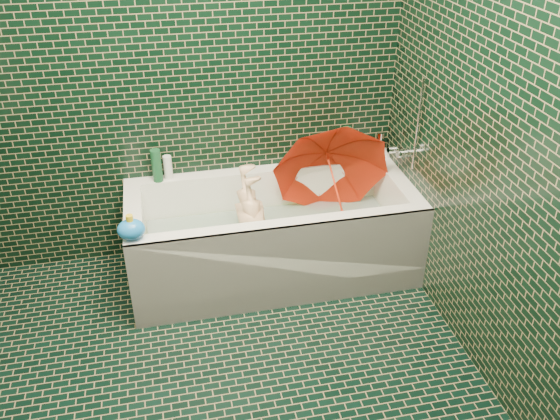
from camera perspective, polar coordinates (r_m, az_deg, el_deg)
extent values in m
plane|color=black|center=(2.98, -5.41, -18.53)|extent=(2.80, 2.80, 0.00)
plane|color=black|center=(3.48, -9.67, 13.87)|extent=(2.80, 0.00, 2.80)
plane|color=black|center=(2.61, 22.72, 5.86)|extent=(0.00, 2.80, 2.80)
cube|color=white|center=(3.72, -0.72, -4.79)|extent=(1.70, 0.75, 0.15)
cube|color=white|center=(3.84, -1.74, 1.34)|extent=(1.70, 0.10, 0.40)
cube|color=white|center=(3.30, 0.40, -4.18)|extent=(1.70, 0.10, 0.40)
cube|color=white|center=(3.78, 11.20, 0.21)|extent=(0.10, 0.55, 0.40)
cube|color=white|center=(3.52, -13.62, -2.69)|extent=(0.10, 0.55, 0.40)
cube|color=white|center=(3.32, 0.55, -5.63)|extent=(1.70, 0.02, 0.55)
cube|color=green|center=(3.67, -0.73, -3.77)|extent=(1.35, 0.47, 0.01)
cube|color=silver|center=(3.59, -0.75, -1.89)|extent=(1.48, 0.53, 0.00)
cylinder|color=silver|center=(3.62, 12.25, 5.42)|extent=(0.14, 0.05, 0.05)
cylinder|color=silver|center=(3.64, 10.72, 5.73)|extent=(0.05, 0.04, 0.04)
cylinder|color=silver|center=(3.44, 13.15, 7.97)|extent=(0.01, 0.01, 0.55)
imported|color=beige|center=(3.54, -2.34, -2.31)|extent=(0.86, 0.34, 0.26)
imported|color=red|center=(3.56, 5.31, 2.48)|extent=(0.87, 0.93, 0.94)
imported|color=white|center=(3.94, 9.81, 4.97)|extent=(0.12, 0.12, 0.24)
imported|color=#5C2079|center=(3.93, 9.02, 5.02)|extent=(0.10, 0.10, 0.18)
imported|color=#154B2A|center=(3.91, 8.24, 4.95)|extent=(0.17, 0.17, 0.17)
cylinder|color=#154B2A|center=(3.83, 6.39, 6.35)|extent=(0.07, 0.07, 0.22)
cylinder|color=silver|center=(3.91, 9.55, 6.21)|extent=(0.06, 0.06, 0.17)
cylinder|color=#154B2A|center=(3.63, -11.79, 4.21)|extent=(0.06, 0.06, 0.20)
cylinder|color=white|center=(3.66, -10.74, 4.06)|extent=(0.06, 0.06, 0.15)
ellipsoid|color=gold|center=(3.86, 5.95, 5.33)|extent=(0.10, 0.08, 0.06)
sphere|color=gold|center=(3.86, 6.46, 5.94)|extent=(0.04, 0.04, 0.04)
cone|color=orange|center=(3.87, 6.77, 5.94)|extent=(0.02, 0.02, 0.02)
ellipsoid|color=blue|center=(3.12, -14.13, -1.83)|extent=(0.17, 0.15, 0.11)
cylinder|color=gold|center=(3.09, -14.29, -0.82)|extent=(0.04, 0.04, 0.04)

